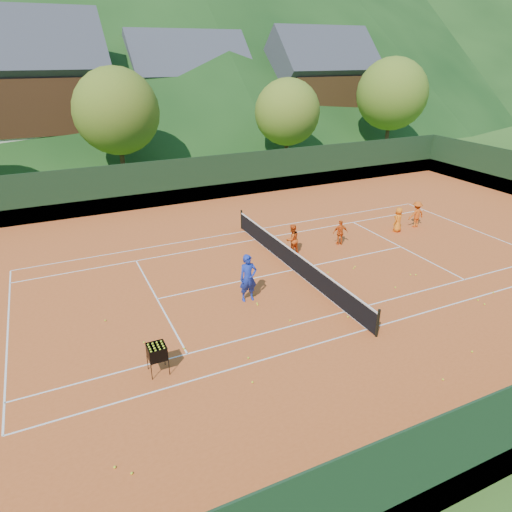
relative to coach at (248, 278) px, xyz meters
name	(u,v)px	position (x,y,z in m)	size (l,w,h in m)	color
ground	(293,270)	(3.04, 1.65, -1.01)	(400.00, 400.00, 0.00)	#2E561A
clay_court	(293,270)	(3.04, 1.65, -1.00)	(40.00, 24.00, 0.02)	#C3501F
coach	(248,278)	(0.00, 0.00, 0.00)	(0.73, 0.48, 1.99)	#192FA7
student_a	(292,239)	(3.88, 3.31, -0.22)	(0.75, 0.58, 1.54)	#EA5314
student_b	(340,233)	(6.75, 3.29, -0.33)	(0.78, 0.32, 1.33)	#E45514
student_c	(398,220)	(10.76, 3.50, -0.29)	(0.68, 0.45, 1.40)	orange
student_d	(416,214)	(12.22, 3.65, -0.24)	(0.97, 0.56, 1.51)	#DA5413
tennis_ball_0	(355,267)	(5.80, 0.66, -0.96)	(0.07, 0.07, 0.07)	#C6E526
tennis_ball_1	(443,379)	(3.37, -7.12, -0.96)	(0.07, 0.07, 0.07)	#C6E526
tennis_ball_2	(354,268)	(5.63, 0.54, -0.96)	(0.07, 0.07, 0.07)	#C6E526
tennis_ball_3	(132,473)	(-6.00, -6.49, -0.96)	(0.07, 0.07, 0.07)	#C6E526
tennis_ball_4	(472,352)	(5.35, -6.47, -0.96)	(0.07, 0.07, 0.07)	#C6E526
tennis_ball_5	(493,293)	(9.52, -3.89, -0.96)	(0.07, 0.07, 0.07)	#C6E526
tennis_ball_6	(327,289)	(3.37, -0.68, -0.96)	(0.07, 0.07, 0.07)	#C6E526
tennis_ball_7	(485,304)	(8.38, -4.41, -0.96)	(0.07, 0.07, 0.07)	#C6E526
tennis_ball_8	(478,300)	(8.42, -4.07, -0.96)	(0.07, 0.07, 0.07)	#C6E526
tennis_ball_9	(248,358)	(-1.61, -3.57, -0.96)	(0.07, 0.07, 0.07)	#C6E526
tennis_ball_10	(115,467)	(-6.34, -6.13, -0.96)	(0.07, 0.07, 0.07)	#C6E526
tennis_ball_11	(328,272)	(4.31, 0.68, -0.96)	(0.07, 0.07, 0.07)	#C6E526
tennis_ball_12	(105,320)	(-5.54, 0.81, -0.96)	(0.07, 0.07, 0.07)	#C6E526
tennis_ball_13	(348,317)	(2.87, -2.87, -0.96)	(0.07, 0.07, 0.07)	#C6E526
tennis_ball_14	(253,295)	(0.32, 0.24, -0.96)	(0.07, 0.07, 0.07)	#C6E526
tennis_ball_15	(410,274)	(7.57, -1.09, -0.96)	(0.07, 0.07, 0.07)	#C6E526
tennis_ball_16	(144,342)	(-4.54, -1.22, -0.96)	(0.07, 0.07, 0.07)	#C6E526
tennis_ball_17	(361,303)	(3.95, -2.24, -0.96)	(0.07, 0.07, 0.07)	#C6E526
tennis_ball_18	(258,305)	(0.15, -0.58, -0.96)	(0.07, 0.07, 0.07)	#C6E526
tennis_ball_19	(257,303)	(0.18, -0.47, -0.96)	(0.07, 0.07, 0.07)	#C6E526
tennis_ball_20	(395,287)	(6.12, -1.77, -0.96)	(0.07, 0.07, 0.07)	#C6E526
tennis_ball_21	(184,349)	(-3.38, -2.17, -0.96)	(0.07, 0.07, 0.07)	#C6E526
tennis_ball_22	(416,275)	(7.77, -1.22, -0.96)	(0.07, 0.07, 0.07)	#C6E526
tennis_ball_23	(290,320)	(0.75, -2.15, -0.96)	(0.07, 0.07, 0.07)	#C6E526
tennis_ball_24	(252,382)	(-2.00, -4.73, -0.96)	(0.07, 0.07, 0.07)	#C6E526
court_lines	(293,270)	(3.04, 1.65, -0.99)	(23.83, 11.03, 0.00)	white
tennis_net	(294,260)	(3.04, 1.65, -0.49)	(0.10, 12.07, 1.10)	black
perimeter_fence	(294,245)	(3.04, 1.65, 0.25)	(40.40, 24.24, 3.00)	black
ball_hopper	(157,352)	(-4.45, -2.98, -0.25)	(0.57, 0.57, 1.00)	black
chalet_left	(26,97)	(-6.96, 31.65, 4.63)	(13.80, 9.93, 12.92)	beige
chalet_mid	(189,95)	(9.04, 35.65, 3.98)	(12.65, 8.82, 11.45)	beige
chalet_right	(318,90)	(23.04, 31.65, 4.24)	(11.50, 8.82, 11.91)	beige
tree_b	(117,111)	(-0.96, 21.65, 4.18)	(6.40, 6.40, 8.40)	#3D2718
tree_c	(287,112)	(13.04, 20.65, 3.53)	(5.60, 5.60, 7.35)	#412A1A
tree_d	(392,94)	(25.04, 21.65, 4.51)	(6.80, 6.80, 8.93)	#3C2818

